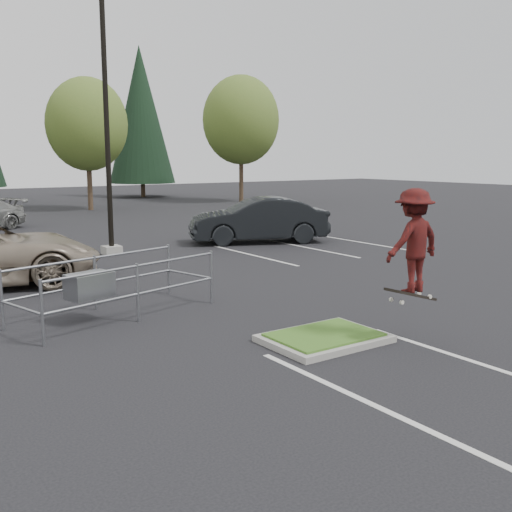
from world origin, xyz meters
TOP-DOWN VIEW (x-y plane):
  - ground at (0.00, 0.00)m, footprint 120.00×120.00m
  - grass_median at (0.00, 0.00)m, footprint 2.20×1.60m
  - stall_lines at (-1.35, 6.02)m, footprint 22.62×17.60m
  - light_pole at (0.50, 12.00)m, footprint 0.70×0.60m
  - decid_c at (5.99, 29.83)m, footprint 5.12×5.12m
  - decid_d at (17.99, 30.33)m, footprint 5.76×5.76m
  - conif_c at (14.00, 39.50)m, footprint 5.50×5.50m
  - cart_corral at (-2.98, 3.87)m, footprint 4.65×2.63m
  - skateboarder at (1.20, -1.00)m, footprint 1.23×0.71m
  - car_r_charc at (6.50, 11.50)m, footprint 5.80×3.92m

SIDE VIEW (x-z plane):
  - ground at x=0.00m, z-range 0.00..0.00m
  - stall_lines at x=-1.35m, z-range 0.00..0.01m
  - grass_median at x=0.00m, z-range 0.00..0.16m
  - cart_corral at x=-2.98m, z-range 0.16..1.41m
  - car_r_charc at x=6.50m, z-range 0.00..1.81m
  - skateboarder at x=1.20m, z-range 0.86..2.99m
  - light_pole at x=0.50m, z-range -0.50..9.62m
  - decid_c at x=5.99m, z-range 1.06..9.45m
  - decid_d at x=17.99m, z-range 1.20..10.63m
  - conif_c at x=14.00m, z-range 0.60..13.10m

